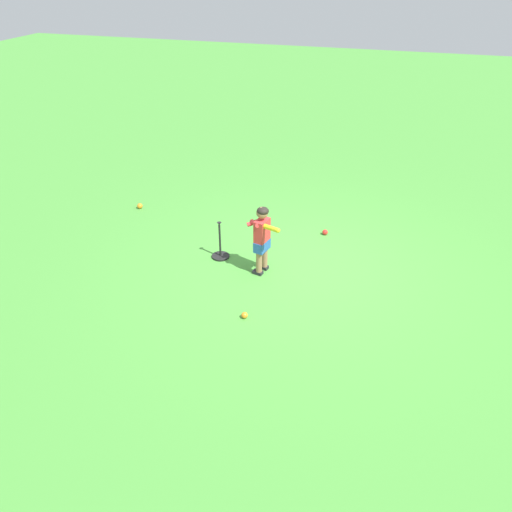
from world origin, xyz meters
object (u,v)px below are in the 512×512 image
(child_batter, at_px, (262,234))
(play_ball_far_left, at_px, (325,232))
(play_ball_behind_batter, at_px, (245,315))
(play_ball_near_batter, at_px, (140,206))
(batting_tee, at_px, (220,251))

(child_batter, distance_m, play_ball_far_left, 1.71)
(play_ball_behind_batter, bearing_deg, play_ball_near_batter, -41.40)
(play_ball_far_left, height_order, batting_tee, batting_tee)
(child_batter, bearing_deg, batting_tee, -16.19)
(play_ball_behind_batter, height_order, batting_tee, batting_tee)
(child_batter, distance_m, play_ball_behind_batter, 1.30)
(play_ball_behind_batter, height_order, play_ball_far_left, play_ball_far_left)
(play_ball_near_batter, bearing_deg, play_ball_far_left, -179.89)
(play_ball_near_batter, bearing_deg, play_ball_behind_batter, 138.60)
(child_batter, relative_size, play_ball_near_batter, 10.60)
(play_ball_behind_batter, xyz_separation_m, play_ball_far_left, (-0.61, -2.57, 0.00))
(play_ball_near_batter, height_order, play_ball_far_left, play_ball_near_batter)
(child_batter, xyz_separation_m, play_ball_far_left, (-0.71, -1.43, -0.60))
(child_batter, height_order, play_ball_far_left, child_batter)
(child_batter, bearing_deg, play_ball_behind_batter, 94.91)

